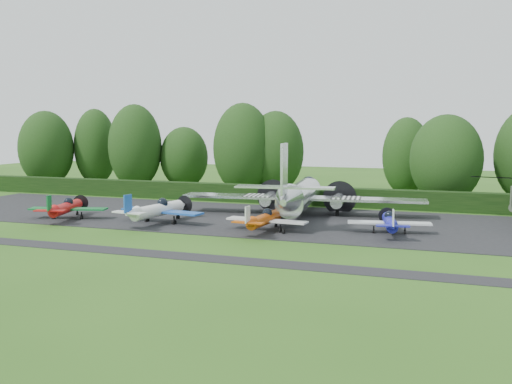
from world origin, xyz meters
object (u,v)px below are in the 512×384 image
(light_plane_red, at_px, (66,208))
(light_plane_orange, at_px, (265,219))
(light_plane_white, at_px, (158,210))
(transport_plane, at_px, (299,196))
(light_plane_blue, at_px, (390,222))

(light_plane_red, distance_m, light_plane_orange, 19.11)
(light_plane_red, height_order, light_plane_orange, light_plane_red)
(light_plane_white, distance_m, light_plane_orange, 10.07)
(transport_plane, distance_m, light_plane_red, 21.50)
(transport_plane, bearing_deg, light_plane_blue, -27.15)
(transport_plane, bearing_deg, light_plane_orange, -88.05)
(light_plane_blue, bearing_deg, transport_plane, 156.57)
(transport_plane, relative_size, light_plane_white, 2.78)
(light_plane_white, relative_size, light_plane_blue, 1.22)
(light_plane_white, bearing_deg, light_plane_orange, -12.20)
(transport_plane, relative_size, light_plane_red, 3.11)
(light_plane_orange, bearing_deg, light_plane_blue, 8.93)
(light_plane_red, height_order, light_plane_blue, light_plane_red)
(transport_plane, distance_m, light_plane_orange, 8.36)
(light_plane_red, bearing_deg, light_plane_orange, 15.65)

